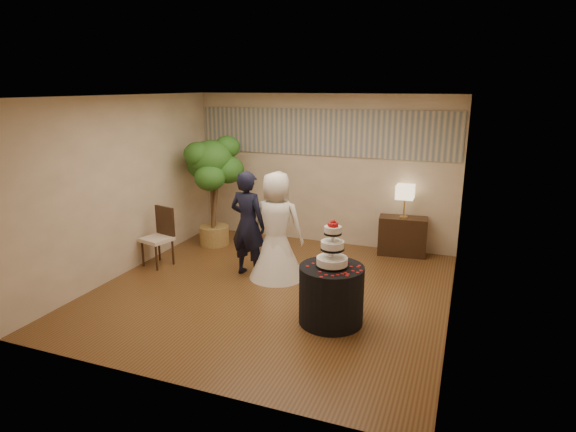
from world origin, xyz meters
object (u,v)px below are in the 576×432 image
at_px(console, 402,236).
at_px(side_chair, 157,237).
at_px(groom, 248,224).
at_px(bride, 276,226).
at_px(ficus_tree, 213,191).
at_px(cake_table, 331,295).
at_px(wedding_cake, 332,244).
at_px(table_lamp, 405,201).

relative_size(console, side_chair, 0.85).
height_order(groom, bride, bride).
bearing_deg(console, ficus_tree, -174.79).
bearing_deg(groom, cake_table, 155.49).
height_order(groom, ficus_tree, ficus_tree).
height_order(cake_table, wedding_cake, wedding_cake).
height_order(ficus_tree, side_chair, ficus_tree).
xyz_separation_m(console, table_lamp, (0.00, 0.00, 0.64)).
relative_size(cake_table, wedding_cake, 1.35).
distance_m(bride, table_lamp, 2.45).
bearing_deg(side_chair, cake_table, -0.86).
xyz_separation_m(console, side_chair, (-3.76, -2.00, 0.14)).
xyz_separation_m(cake_table, table_lamp, (0.48, 2.92, 0.60)).
distance_m(cake_table, wedding_cake, 0.68).
bearing_deg(side_chair, ficus_tree, 90.47).
height_order(wedding_cake, side_chair, wedding_cake).
bearing_deg(console, cake_table, -105.47).
bearing_deg(cake_table, side_chair, 164.44).
bearing_deg(cake_table, table_lamp, 80.58).
bearing_deg(ficus_tree, bride, -32.15).
bearing_deg(bride, table_lamp, -138.62).
relative_size(cake_table, side_chair, 0.83).
distance_m(console, table_lamp, 0.64).
distance_m(bride, wedding_cake, 1.69).
bearing_deg(cake_table, ficus_tree, 142.77).
relative_size(groom, cake_table, 2.06).
xyz_separation_m(cake_table, side_chair, (-3.27, 0.91, 0.11)).
distance_m(groom, table_lamp, 2.83).
distance_m(groom, side_chair, 1.65).
bearing_deg(side_chair, wedding_cake, -0.86).
relative_size(bride, console, 2.04).
bearing_deg(table_lamp, groom, -139.77).
xyz_separation_m(wedding_cake, side_chair, (-3.27, 0.91, -0.57)).
relative_size(cake_table, table_lamp, 1.41).
bearing_deg(table_lamp, wedding_cake, -99.42).
height_order(wedding_cake, console, wedding_cake).
bearing_deg(side_chair, bride, 21.29).
bearing_deg(side_chair, console, 42.76).
xyz_separation_m(bride, wedding_cake, (1.21, -1.15, 0.21)).
relative_size(groom, ficus_tree, 0.80).
xyz_separation_m(groom, bride, (0.46, 0.06, 0.00)).
height_order(groom, wedding_cake, groom).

